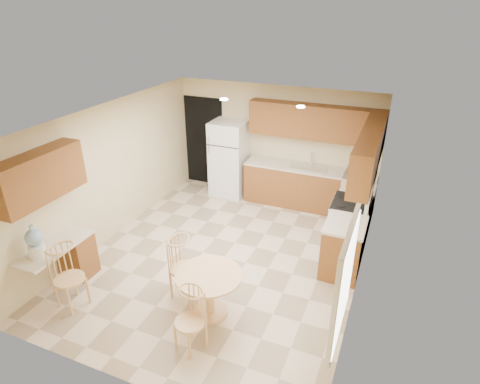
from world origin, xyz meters
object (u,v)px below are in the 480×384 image
at_px(chair_table_a, 180,265).
at_px(water_crock, 35,243).
at_px(refrigerator, 229,159).
at_px(chair_desk, 63,276).
at_px(chair_table_b, 186,320).
at_px(dining_table, 209,288).
at_px(stove, 349,224).

xyz_separation_m(chair_table_a, water_crock, (-1.84, -0.81, 0.42)).
relative_size(refrigerator, chair_desk, 1.74).
height_order(refrigerator, chair_table_b, refrigerator).
relative_size(chair_table_b, water_crock, 1.72).
bearing_deg(water_crock, chair_table_b, -1.99).
distance_m(dining_table, chair_desk, 2.07).
bearing_deg(refrigerator, water_crock, -103.46).
xyz_separation_m(stove, dining_table, (-1.53, -2.52, -0.02)).
distance_m(chair_table_a, water_crock, 2.06).
bearing_deg(stove, chair_table_a, -131.40).
bearing_deg(chair_table_b, stove, -94.27).
bearing_deg(chair_table_a, water_crock, -66.96).
bearing_deg(chair_desk, dining_table, 122.24).
relative_size(chair_table_a, chair_table_b, 1.08).
relative_size(stove, chair_table_b, 1.22).
bearing_deg(chair_table_b, chair_table_a, -35.91).
bearing_deg(water_crock, dining_table, 15.19).
relative_size(stove, chair_table_a, 1.13).
relative_size(dining_table, water_crock, 1.81).
distance_m(refrigerator, chair_table_b, 4.70).
xyz_separation_m(refrigerator, dining_table, (1.35, -3.74, -0.40)).
distance_m(refrigerator, stove, 3.15).
distance_m(chair_table_a, chair_desk, 1.64).
xyz_separation_m(chair_table_b, water_crock, (-2.44, 0.08, 0.46)).
bearing_deg(dining_table, stove, 58.71).
bearing_deg(stove, refrigerator, 157.01).
relative_size(chair_desk, water_crock, 1.90).
height_order(refrigerator, dining_table, refrigerator).
xyz_separation_m(dining_table, chair_table_a, (-0.55, 0.16, 0.13)).
distance_m(dining_table, chair_table_a, 0.59).
relative_size(chair_table_a, water_crock, 1.86).
relative_size(stove, dining_table, 1.16).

